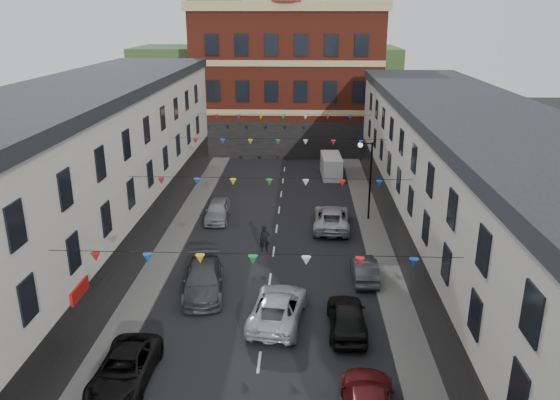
# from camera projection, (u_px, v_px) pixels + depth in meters

# --- Properties ---
(ground) EXTENTS (160.00, 160.00, 0.00)m
(ground) POSITION_uv_depth(u_px,v_px,m) (265.00, 315.00, 28.08)
(ground) COLOR black
(ground) RESTS_ON ground
(pavement_left) EXTENTS (1.80, 64.00, 0.15)m
(pavement_left) POSITION_uv_depth(u_px,v_px,m) (144.00, 293.00, 30.23)
(pavement_left) COLOR #605E5B
(pavement_left) RESTS_ON ground
(pavement_right) EXTENTS (1.80, 64.00, 0.15)m
(pavement_right) POSITION_uv_depth(u_px,v_px,m) (394.00, 298.00, 29.67)
(pavement_right) COLOR #605E5B
(pavement_right) RESTS_ON ground
(terrace_left) EXTENTS (8.40, 56.00, 10.70)m
(terrace_left) POSITION_uv_depth(u_px,v_px,m) (35.00, 208.00, 27.78)
(terrace_left) COLOR beige
(terrace_left) RESTS_ON ground
(terrace_right) EXTENTS (8.40, 56.00, 9.70)m
(terrace_right) POSITION_uv_depth(u_px,v_px,m) (503.00, 224.00, 26.98)
(terrace_right) COLOR beige
(terrace_right) RESTS_ON ground
(civic_building) EXTENTS (20.60, 13.30, 18.50)m
(civic_building) POSITION_uv_depth(u_px,v_px,m) (288.00, 76.00, 61.34)
(civic_building) COLOR maroon
(civic_building) RESTS_ON ground
(clock_tower) EXTENTS (5.60, 5.60, 30.00)m
(clock_tower) POSITION_uv_depth(u_px,v_px,m) (215.00, 12.00, 56.66)
(clock_tower) COLOR maroon
(clock_tower) RESTS_ON ground
(distant_hill) EXTENTS (40.00, 14.00, 10.00)m
(distant_hill) POSITION_uv_depth(u_px,v_px,m) (267.00, 80.00, 85.26)
(distant_hill) COLOR #314F25
(distant_hill) RESTS_ON ground
(street_lamp) EXTENTS (1.10, 0.36, 6.00)m
(street_lamp) POSITION_uv_depth(u_px,v_px,m) (367.00, 170.00, 39.79)
(street_lamp) COLOR black
(street_lamp) RESTS_ON ground
(car_left_c) EXTENTS (2.30, 4.85, 1.34)m
(car_left_c) POSITION_uv_depth(u_px,v_px,m) (125.00, 369.00, 22.76)
(car_left_c) COLOR black
(car_left_c) RESTS_ON ground
(car_left_d) EXTENTS (2.79, 5.53, 1.54)m
(car_left_d) POSITION_uv_depth(u_px,v_px,m) (203.00, 280.00, 30.15)
(car_left_d) COLOR #42454B
(car_left_d) RESTS_ON ground
(car_left_e) EXTENTS (1.88, 4.39, 1.48)m
(car_left_e) POSITION_uv_depth(u_px,v_px,m) (218.00, 210.00, 40.99)
(car_left_e) COLOR gray
(car_left_e) RESTS_ON ground
(car_right_d) EXTENTS (1.84, 4.52, 1.53)m
(car_right_d) POSITION_uv_depth(u_px,v_px,m) (347.00, 317.00, 26.49)
(car_right_d) COLOR black
(car_right_d) RESTS_ON ground
(car_right_e) EXTENTS (1.39, 3.90, 1.28)m
(car_right_e) POSITION_uv_depth(u_px,v_px,m) (364.00, 269.00, 31.76)
(car_right_e) COLOR #44454B
(car_right_e) RESTS_ON ground
(car_right_f) EXTENTS (2.83, 5.63, 1.53)m
(car_right_f) POSITION_uv_depth(u_px,v_px,m) (332.00, 218.00, 39.40)
(car_right_f) COLOR #BBBCC0
(car_right_f) RESTS_ON ground
(moving_car) EXTENTS (3.15, 5.65, 1.49)m
(moving_car) POSITION_uv_depth(u_px,v_px,m) (278.00, 307.00, 27.40)
(moving_car) COLOR silver
(moving_car) RESTS_ON ground
(white_van) EXTENTS (1.96, 4.66, 2.03)m
(white_van) POSITION_uv_depth(u_px,v_px,m) (331.00, 166.00, 51.93)
(white_van) COLOR silver
(white_van) RESTS_ON ground
(pedestrian) EXTENTS (0.69, 0.48, 1.80)m
(pedestrian) POSITION_uv_depth(u_px,v_px,m) (265.00, 239.00, 35.30)
(pedestrian) COLOR black
(pedestrian) RESTS_ON ground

